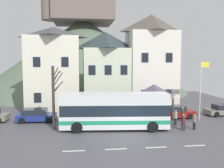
% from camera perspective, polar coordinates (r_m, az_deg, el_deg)
% --- Properties ---
extents(ground_plane, '(40.00, 60.00, 0.07)m').
position_cam_1_polar(ground_plane, '(21.50, 3.97, -12.04)').
color(ground_plane, '#514E55').
extents(townhouse_00, '(6.21, 6.86, 10.55)m').
position_cam_1_polar(townhouse_00, '(32.72, -12.87, 3.21)').
color(townhouse_00, silver).
rests_on(townhouse_00, ground_plane).
extents(townhouse_01, '(5.58, 6.24, 10.00)m').
position_cam_1_polar(townhouse_01, '(32.41, -1.47, 2.84)').
color(townhouse_01, beige).
rests_on(townhouse_01, ground_plane).
extents(townhouse_02, '(5.87, 5.30, 12.18)m').
position_cam_1_polar(townhouse_02, '(33.01, 8.74, 4.72)').
color(townhouse_02, silver).
rests_on(townhouse_02, ground_plane).
extents(hilltop_castle, '(43.34, 43.34, 22.41)m').
position_cam_1_polar(hilltop_castle, '(55.08, -6.46, 7.08)').
color(hilltop_castle, '#566954').
rests_on(hilltop_castle, ground_plane).
extents(transit_bus, '(10.10, 3.46, 3.36)m').
position_cam_1_polar(transit_bus, '(23.65, 0.55, -6.13)').
color(transit_bus, silver).
rests_on(transit_bus, ground_plane).
extents(bus_shelter, '(3.60, 3.60, 3.77)m').
position_cam_1_polar(bus_shelter, '(28.55, 9.39, -1.45)').
color(bus_shelter, '#473D33').
rests_on(bus_shelter, ground_plane).
extents(parked_car_00, '(4.05, 2.09, 1.34)m').
position_cam_1_polar(parked_car_00, '(27.94, -16.66, -6.75)').
color(parked_car_00, navy).
rests_on(parked_car_00, ground_plane).
extents(parked_car_01, '(4.53, 1.97, 1.36)m').
position_cam_1_polar(parked_car_01, '(29.20, 13.72, -6.15)').
color(parked_car_01, maroon).
rests_on(parked_car_01, ground_plane).
extents(parked_car_02, '(4.11, 2.11, 1.27)m').
position_cam_1_polar(parked_car_02, '(32.57, 23.70, -5.34)').
color(parked_car_02, slate).
rests_on(parked_car_02, ground_plane).
extents(pedestrian_00, '(0.36, 0.36, 1.47)m').
position_cam_1_polar(pedestrian_00, '(24.91, 18.03, -7.80)').
color(pedestrian_00, black).
rests_on(pedestrian_00, ground_plane).
extents(pedestrian_01, '(0.36, 0.36, 1.56)m').
position_cam_1_polar(pedestrian_01, '(25.89, 14.11, -7.06)').
color(pedestrian_01, '#2D2D38').
rests_on(pedestrian_01, ground_plane).
extents(pedestrian_02, '(0.37, 0.35, 1.49)m').
position_cam_1_polar(pedestrian_02, '(24.33, 15.76, -8.09)').
color(pedestrian_02, '#2D2D38').
rests_on(pedestrian_02, ground_plane).
extents(pedestrian_03, '(0.30, 0.35, 1.52)m').
position_cam_1_polar(pedestrian_03, '(27.83, 15.56, -6.46)').
color(pedestrian_03, '#2D2D38').
rests_on(pedestrian_03, ground_plane).
extents(public_bench, '(1.55, 0.48, 0.87)m').
position_cam_1_polar(public_bench, '(30.74, 4.75, -5.82)').
color(public_bench, '#33473D').
rests_on(public_bench, ground_plane).
extents(flagpole, '(0.95, 0.10, 6.29)m').
position_cam_1_polar(flagpole, '(28.35, 19.41, -0.45)').
color(flagpole, silver).
rests_on(flagpole, ground_plane).
extents(bare_tree_02, '(1.03, 1.65, 5.89)m').
position_cam_1_polar(bare_tree_02, '(23.87, -12.95, -2.63)').
color(bare_tree_02, '#382D28').
rests_on(bare_tree_02, ground_plane).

